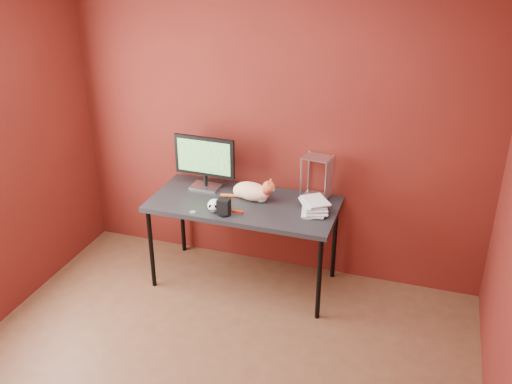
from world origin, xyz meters
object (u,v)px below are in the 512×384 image
(skull_mug, at_px, (214,206))
(book_stack, at_px, (306,143))
(cat, at_px, (252,191))
(speaker, at_px, (224,207))
(desk, at_px, (244,208))
(monitor, at_px, (205,160))

(skull_mug, relative_size, book_stack, 0.10)
(cat, xyz_separation_m, speaker, (-0.12, -0.31, -0.02))
(desk, distance_m, skull_mug, 0.30)
(desk, relative_size, speaker, 11.74)
(skull_mug, distance_m, speaker, 0.09)
(monitor, height_order, cat, monitor)
(book_stack, bearing_deg, monitor, 168.70)
(monitor, relative_size, cat, 1.13)
(monitor, xyz_separation_m, book_stack, (0.89, -0.18, 0.32))
(desk, xyz_separation_m, cat, (0.05, 0.06, 0.12))
(desk, distance_m, book_stack, 0.79)
(skull_mug, bearing_deg, monitor, 113.41)
(skull_mug, distance_m, book_stack, 0.86)
(monitor, bearing_deg, book_stack, -9.83)
(skull_mug, height_order, speaker, speaker)
(speaker, relative_size, book_stack, 0.11)
(cat, bearing_deg, speaker, -99.97)
(monitor, relative_size, speaker, 4.08)
(skull_mug, bearing_deg, book_stack, 9.93)
(monitor, bearing_deg, desk, -20.53)
(speaker, height_order, book_stack, book_stack)
(speaker, bearing_deg, skull_mug, 168.20)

